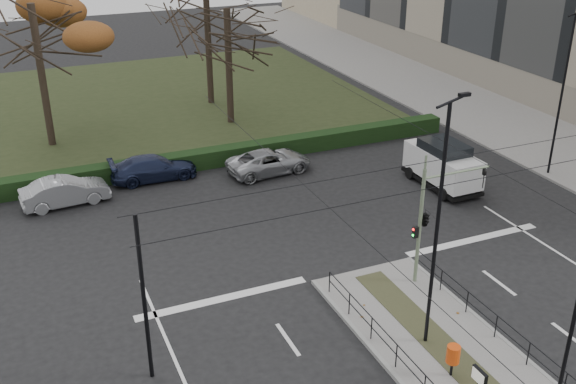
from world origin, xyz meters
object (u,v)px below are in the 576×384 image
traffic_light (427,217)px  info_panel (478,383)px  litter_bin (453,355)px  streetlamp_sidewalk (562,94)px  parked_car_second (65,192)px  streetlamp_median_far (438,226)px  white_van (443,164)px  parked_car_fourth (269,162)px  bare_tree_near (227,17)px  parked_car_third (153,168)px  rust_tree (30,3)px  streetlamp_median_near (571,333)px

traffic_light → info_panel: traffic_light is taller
litter_bin → streetlamp_sidewalk: bearing=38.2°
streetlamp_sidewalk → parked_car_second: streetlamp_sidewalk is taller
litter_bin → info_panel: 2.62m
streetlamp_median_far → white_van: streetlamp_median_far is taller
litter_bin → white_van: size_ratio=0.24×
streetlamp_median_far → parked_car_fourth: size_ratio=1.89×
streetlamp_median_far → streetlamp_sidewalk: (14.84, 10.02, -0.03)m
bare_tree_near → traffic_light: bearing=-88.4°
white_van → parked_car_third: bearing=153.3°
streetlamp_sidewalk → rust_tree: (-24.88, 15.73, 3.92)m
streetlamp_median_far → white_van: 14.41m
bare_tree_near → info_panel: bearing=-95.2°
litter_bin → parked_car_second: 21.16m
streetlamp_median_near → bare_tree_near: size_ratio=0.78×
litter_bin → parked_car_second: parked_car_second is taller
litter_bin → parked_car_fourth: parked_car_fourth is taller
streetlamp_median_far → parked_car_second: size_ratio=2.08×
streetlamp_median_far → rust_tree: (-10.04, 25.75, 3.90)m
bare_tree_near → white_van: bearing=-64.0°
streetlamp_median_far → streetlamp_sidewalk: 17.90m
parked_car_third → rust_tree: size_ratio=0.42×
parked_car_fourth → rust_tree: 16.24m
parked_car_second → parked_car_third: parked_car_second is taller
streetlamp_sidewalk → rust_tree: rust_tree is taller
litter_bin → bare_tree_near: (1.77, 27.29, 6.11)m
streetlamp_sidewalk → parked_car_third: 22.23m
streetlamp_median_near → parked_car_third: bearing=104.1°
streetlamp_median_near → parked_car_fourth: size_ratio=1.63×
streetlamp_median_near → parked_car_third: 24.61m
parked_car_third → bare_tree_near: bearing=-43.2°
streetlamp_median_near → bare_tree_near: bare_tree_near is taller
streetlamp_median_far → parked_car_third: size_ratio=1.92×
litter_bin → parked_car_fourth: (0.98, 18.37, -0.30)m
info_panel → parked_car_third: 22.74m
info_panel → traffic_light: bearing=66.7°
traffic_light → info_panel: size_ratio=2.20×
white_van → streetlamp_median_far: bearing=-127.2°
info_panel → parked_car_second: bearing=113.5°
streetlamp_sidewalk → parked_car_second: 26.30m
streetlamp_median_near → parked_car_fourth: streetlamp_median_near is taller
parked_car_second → bare_tree_near: bearing=-58.9°
litter_bin → parked_car_second: size_ratio=0.26×
streetlamp_sidewalk → rust_tree: 29.70m
traffic_light → parked_car_third: 16.67m
litter_bin → streetlamp_median_far: streetlamp_median_far is taller
rust_tree → bare_tree_near: size_ratio=1.12×
white_van → traffic_light: bearing=-129.7°
streetlamp_median_far → bare_tree_near: (1.49, 25.43, 2.36)m
streetlamp_sidewalk → bare_tree_near: 20.52m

